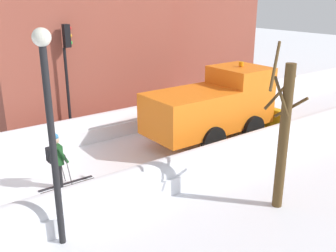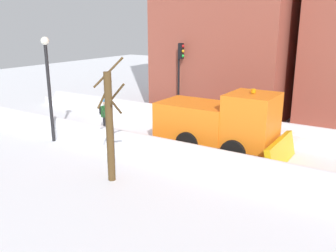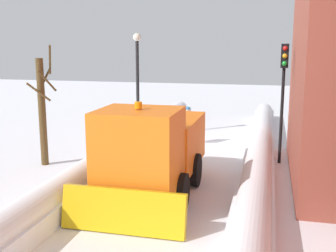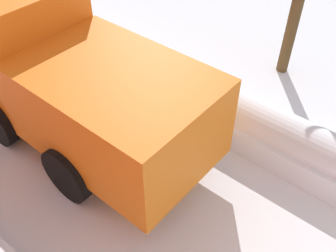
{
  "view_description": "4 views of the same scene",
  "coord_description": "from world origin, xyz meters",
  "px_view_note": "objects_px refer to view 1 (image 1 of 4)",
  "views": [
    {
      "loc": [
        11.54,
        -3.3,
        5.84
      ],
      "look_at": [
        0.43,
        4.94,
        1.07
      ],
      "focal_mm": 41.67,
      "sensor_mm": 36.0,
      "label": 1
    },
    {
      "loc": [
        15.09,
        13.85,
        5.78
      ],
      "look_at": [
        0.65,
        4.56,
        0.9
      ],
      "focal_mm": 38.94,
      "sensor_mm": 36.0,
      "label": 2
    },
    {
      "loc": [
        -2.98,
        19.3,
        4.63
      ],
      "look_at": [
        0.63,
        4.62,
        1.67
      ],
      "focal_mm": 44.74,
      "sensor_mm": 36.0,
      "label": 3
    },
    {
      "loc": [
        -2.84,
        2.1,
        5.67
      ],
      "look_at": [
        1.08,
        5.36,
        0.95
      ],
      "focal_mm": 40.27,
      "sensor_mm": 36.0,
      "label": 4
    }
  ],
  "objects_px": {
    "plow_truck": "(215,105)",
    "skier": "(57,158)",
    "traffic_light_pole": "(68,60)",
    "bare_tree_near": "(283,134)",
    "street_lamp": "(50,116)"
  },
  "relations": [
    {
      "from": "plow_truck",
      "to": "skier",
      "type": "height_order",
      "value": "plow_truck"
    },
    {
      "from": "plow_truck",
      "to": "traffic_light_pole",
      "type": "xyz_separation_m",
      "value": [
        -3.89,
        -4.53,
        1.77
      ]
    },
    {
      "from": "plow_truck",
      "to": "bare_tree_near",
      "type": "relative_size",
      "value": 1.29
    },
    {
      "from": "skier",
      "to": "bare_tree_near",
      "type": "distance_m",
      "value": 6.74
    },
    {
      "from": "traffic_light_pole",
      "to": "bare_tree_near",
      "type": "relative_size",
      "value": 1.01
    },
    {
      "from": "plow_truck",
      "to": "street_lamp",
      "type": "distance_m",
      "value": 8.59
    },
    {
      "from": "skier",
      "to": "plow_truck",
      "type": "bearing_deg",
      "value": 91.99
    },
    {
      "from": "traffic_light_pole",
      "to": "street_lamp",
      "type": "bearing_deg",
      "value": -25.69
    },
    {
      "from": "skier",
      "to": "traffic_light_pole",
      "type": "xyz_separation_m",
      "value": [
        -4.13,
        2.28,
        2.25
      ]
    },
    {
      "from": "skier",
      "to": "traffic_light_pole",
      "type": "relative_size",
      "value": 0.39
    },
    {
      "from": "plow_truck",
      "to": "bare_tree_near",
      "type": "height_order",
      "value": "bare_tree_near"
    },
    {
      "from": "street_lamp",
      "to": "plow_truck",
      "type": "bearing_deg",
      "value": 110.93
    },
    {
      "from": "skier",
      "to": "bare_tree_near",
      "type": "bearing_deg",
      "value": 44.07
    },
    {
      "from": "skier",
      "to": "traffic_light_pole",
      "type": "bearing_deg",
      "value": 151.05
    },
    {
      "from": "street_lamp",
      "to": "bare_tree_near",
      "type": "xyz_separation_m",
      "value": [
        2.0,
        5.64,
        -1.09
      ]
    }
  ]
}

